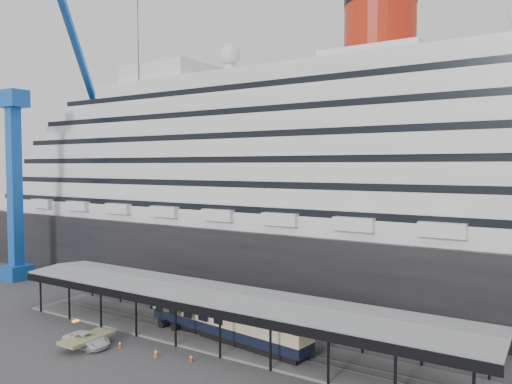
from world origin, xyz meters
TOP-DOWN VIEW (x-y plane):
  - ground at (0.00, 0.00)m, footprint 200.00×200.00m
  - cruise_ship at (0.05, 32.00)m, footprint 130.00×30.00m
  - platform_canopy at (0.00, 5.00)m, footprint 56.00×9.18m
  - crane_blue at (-45.11, 10.62)m, footprint 22.63×19.19m
  - port_truck at (-10.63, -4.18)m, footprint 5.46×2.62m
  - pullman_carriage at (0.62, 5.00)m, footprint 21.22×5.42m
  - traffic_cone_left at (-7.55, -2.48)m, footprint 0.50×0.50m
  - traffic_cone_mid at (-2.61, -2.31)m, footprint 0.52×0.52m
  - traffic_cone_right at (1.10, -1.37)m, footprint 0.47×0.47m

SIDE VIEW (x-z plane):
  - ground at x=0.00m, z-range 0.00..0.00m
  - traffic_cone_left at x=-7.55m, z-range 0.00..0.74m
  - traffic_cone_right at x=1.10m, z-range 0.00..0.75m
  - traffic_cone_mid at x=-2.61m, z-range 0.00..0.84m
  - port_truck at x=-10.63m, z-range 0.00..1.50m
  - platform_canopy at x=0.00m, z-range -0.29..5.01m
  - pullman_carriage at x=0.62m, z-range -7.81..12.85m
  - cruise_ship at x=0.05m, z-range -3.60..40.30m
  - crane_blue at x=-45.11m, z-range -3.84..43.76m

